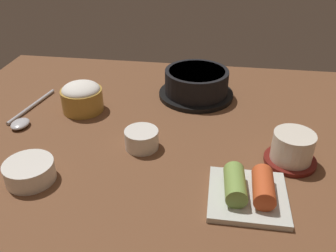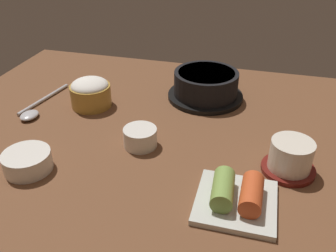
{
  "view_description": "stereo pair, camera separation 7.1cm",
  "coord_description": "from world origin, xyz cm",
  "px_view_note": "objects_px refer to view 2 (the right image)",
  "views": [
    {
      "loc": [
        10.73,
        -61.59,
        41.85
      ],
      "look_at": [
        2.0,
        -2.0,
        5.0
      ],
      "focal_mm": 38.79,
      "sensor_mm": 36.0,
      "label": 1
    },
    {
      "loc": [
        17.64,
        -60.16,
        41.85
      ],
      "look_at": [
        2.0,
        -2.0,
        5.0
      ],
      "focal_mm": 38.79,
      "sensor_mm": 36.0,
      "label": 2
    }
  ],
  "objects_px": {
    "tea_cup_with_saucer": "(290,157)",
    "kimchi_plate": "(236,196)",
    "stone_pot": "(206,85)",
    "banchan_cup_center": "(140,137)",
    "rice_bowl": "(90,92)",
    "side_bowl_near": "(27,161)",
    "spoon": "(35,109)"
  },
  "relations": [
    {
      "from": "tea_cup_with_saucer",
      "to": "banchan_cup_center",
      "type": "bearing_deg",
      "value": 178.32
    },
    {
      "from": "rice_bowl",
      "to": "side_bowl_near",
      "type": "height_order",
      "value": "rice_bowl"
    },
    {
      "from": "banchan_cup_center",
      "to": "kimchi_plate",
      "type": "distance_m",
      "value": 0.23
    },
    {
      "from": "tea_cup_with_saucer",
      "to": "spoon",
      "type": "distance_m",
      "value": 0.55
    },
    {
      "from": "rice_bowl",
      "to": "stone_pot",
      "type": "bearing_deg",
      "value": 23.41
    },
    {
      "from": "kimchi_plate",
      "to": "spoon",
      "type": "relative_size",
      "value": 0.65
    },
    {
      "from": "rice_bowl",
      "to": "banchan_cup_center",
      "type": "bearing_deg",
      "value": -37.91
    },
    {
      "from": "tea_cup_with_saucer",
      "to": "banchan_cup_center",
      "type": "relative_size",
      "value": 1.44
    },
    {
      "from": "rice_bowl",
      "to": "kimchi_plate",
      "type": "relative_size",
      "value": 0.75
    },
    {
      "from": "side_bowl_near",
      "to": "spoon",
      "type": "xyz_separation_m",
      "value": [
        -0.11,
        0.19,
        -0.01
      ]
    },
    {
      "from": "kimchi_plate",
      "to": "spoon",
      "type": "bearing_deg",
      "value": 158.88
    },
    {
      "from": "spoon",
      "to": "banchan_cup_center",
      "type": "bearing_deg",
      "value": -13.29
    },
    {
      "from": "rice_bowl",
      "to": "kimchi_plate",
      "type": "xyz_separation_m",
      "value": [
        0.36,
        -0.24,
        -0.02
      ]
    },
    {
      "from": "stone_pot",
      "to": "rice_bowl",
      "type": "height_order",
      "value": "same"
    },
    {
      "from": "stone_pot",
      "to": "side_bowl_near",
      "type": "xyz_separation_m",
      "value": [
        -0.25,
        -0.35,
        -0.02
      ]
    },
    {
      "from": "banchan_cup_center",
      "to": "side_bowl_near",
      "type": "bearing_deg",
      "value": -143.75
    },
    {
      "from": "rice_bowl",
      "to": "side_bowl_near",
      "type": "distance_m",
      "value": 0.25
    },
    {
      "from": "side_bowl_near",
      "to": "rice_bowl",
      "type": "bearing_deg",
      "value": 89.03
    },
    {
      "from": "banchan_cup_center",
      "to": "spoon",
      "type": "xyz_separation_m",
      "value": [
        -0.27,
        0.06,
        -0.01
      ]
    },
    {
      "from": "tea_cup_with_saucer",
      "to": "banchan_cup_center",
      "type": "height_order",
      "value": "tea_cup_with_saucer"
    },
    {
      "from": "banchan_cup_center",
      "to": "stone_pot",
      "type": "bearing_deg",
      "value": 69.88
    },
    {
      "from": "banchan_cup_center",
      "to": "spoon",
      "type": "distance_m",
      "value": 0.28
    },
    {
      "from": "spoon",
      "to": "rice_bowl",
      "type": "bearing_deg",
      "value": 29.06
    },
    {
      "from": "stone_pot",
      "to": "banchan_cup_center",
      "type": "bearing_deg",
      "value": -110.12
    },
    {
      "from": "stone_pot",
      "to": "side_bowl_near",
      "type": "bearing_deg",
      "value": -125.32
    },
    {
      "from": "rice_bowl",
      "to": "banchan_cup_center",
      "type": "distance_m",
      "value": 0.21
    },
    {
      "from": "tea_cup_with_saucer",
      "to": "spoon",
      "type": "relative_size",
      "value": 0.49
    },
    {
      "from": "side_bowl_near",
      "to": "stone_pot",
      "type": "bearing_deg",
      "value": 54.68
    },
    {
      "from": "rice_bowl",
      "to": "side_bowl_near",
      "type": "relative_size",
      "value": 1.1
    },
    {
      "from": "tea_cup_with_saucer",
      "to": "side_bowl_near",
      "type": "xyz_separation_m",
      "value": [
        -0.44,
        -0.11,
        -0.01
      ]
    },
    {
      "from": "tea_cup_with_saucer",
      "to": "kimchi_plate",
      "type": "relative_size",
      "value": 0.75
    },
    {
      "from": "side_bowl_near",
      "to": "spoon",
      "type": "bearing_deg",
      "value": 119.8
    }
  ]
}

